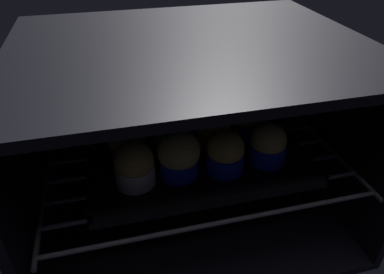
# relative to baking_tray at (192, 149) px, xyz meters

# --- Properties ---
(oven_cavity) EXTENTS (0.59, 0.47, 0.37)m
(oven_cavity) POSITION_rel_baking_tray_xyz_m (0.00, 0.05, 0.02)
(oven_cavity) COLOR black
(oven_cavity) RESTS_ON ground
(oven_rack) EXTENTS (0.55, 0.42, 0.01)m
(oven_rack) POSITION_rel_baking_tray_xyz_m (0.00, 0.00, -0.01)
(oven_rack) COLOR #42424C
(oven_rack) RESTS_ON oven_cavity
(baking_tray) EXTENTS (0.39, 0.31, 0.02)m
(baking_tray) POSITION_rel_baking_tray_xyz_m (0.00, 0.00, 0.00)
(baking_tray) COLOR black
(baking_tray) RESTS_ON oven_rack
(muffin_row0_col0) EXTENTS (0.07, 0.07, 0.08)m
(muffin_row0_col0) POSITION_rel_baking_tray_xyz_m (-0.12, -0.08, 0.04)
(muffin_row0_col0) COLOR silver
(muffin_row0_col0) RESTS_ON baking_tray
(muffin_row0_col1) EXTENTS (0.07, 0.07, 0.09)m
(muffin_row0_col1) POSITION_rel_baking_tray_xyz_m (-0.04, -0.07, 0.05)
(muffin_row0_col1) COLOR #1928B7
(muffin_row0_col1) RESTS_ON baking_tray
(muffin_row0_col2) EXTENTS (0.07, 0.07, 0.08)m
(muffin_row0_col2) POSITION_rel_baking_tray_xyz_m (0.04, -0.08, 0.04)
(muffin_row0_col2) COLOR #1928B7
(muffin_row0_col2) RESTS_ON baking_tray
(muffin_row0_col3) EXTENTS (0.07, 0.07, 0.08)m
(muffin_row0_col3) POSITION_rel_baking_tray_xyz_m (0.12, -0.08, 0.04)
(muffin_row0_col3) COLOR #1928B7
(muffin_row0_col3) RESTS_ON baking_tray
(muffin_row1_col0) EXTENTS (0.07, 0.07, 0.08)m
(muffin_row1_col0) POSITION_rel_baking_tray_xyz_m (-0.12, 0.00, 0.04)
(muffin_row1_col0) COLOR #1928B7
(muffin_row1_col0) RESTS_ON baking_tray
(muffin_row1_col1) EXTENTS (0.07, 0.07, 0.08)m
(muffin_row1_col1) POSITION_rel_baking_tray_xyz_m (-0.04, -0.00, 0.05)
(muffin_row1_col1) COLOR silver
(muffin_row1_col1) RESTS_ON baking_tray
(muffin_row1_col2) EXTENTS (0.07, 0.07, 0.09)m
(muffin_row1_col2) POSITION_rel_baking_tray_xyz_m (0.04, -0.00, 0.05)
(muffin_row1_col2) COLOR red
(muffin_row1_col2) RESTS_ON baking_tray
(muffin_row1_col3) EXTENTS (0.07, 0.07, 0.08)m
(muffin_row1_col3) POSITION_rel_baking_tray_xyz_m (0.12, 0.00, 0.04)
(muffin_row1_col3) COLOR #1928B7
(muffin_row1_col3) RESTS_ON baking_tray
(muffin_row2_col0) EXTENTS (0.07, 0.07, 0.08)m
(muffin_row2_col0) POSITION_rel_baking_tray_xyz_m (-0.12, 0.08, 0.04)
(muffin_row2_col0) COLOR #1928B7
(muffin_row2_col0) RESTS_ON baking_tray
(muffin_row2_col1) EXTENTS (0.07, 0.07, 0.08)m
(muffin_row2_col1) POSITION_rel_baking_tray_xyz_m (-0.04, 0.08, 0.04)
(muffin_row2_col1) COLOR #1928B7
(muffin_row2_col1) RESTS_ON baking_tray
(muffin_row2_col2) EXTENTS (0.07, 0.07, 0.08)m
(muffin_row2_col2) POSITION_rel_baking_tray_xyz_m (0.04, 0.08, 0.04)
(muffin_row2_col2) COLOR #1928B7
(muffin_row2_col2) RESTS_ON baking_tray
(muffin_row2_col3) EXTENTS (0.07, 0.07, 0.08)m
(muffin_row2_col3) POSITION_rel_baking_tray_xyz_m (0.12, 0.08, 0.04)
(muffin_row2_col3) COLOR #0C8C84
(muffin_row2_col3) RESTS_ON baking_tray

